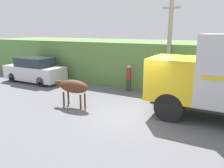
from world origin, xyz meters
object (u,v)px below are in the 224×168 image
object	(u,v)px
brown_cow	(73,87)
parked_suv	(35,70)
utility_pole	(169,45)
pedestrian_on_hill	(129,77)

from	to	relation	value
brown_cow	parked_suv	xyz separation A→B (m)	(-5.64, 2.88, -0.15)
parked_suv	utility_pole	world-z (taller)	utility_pole
pedestrian_on_hill	utility_pole	size ratio (longest dim) A/B	0.30
brown_cow	parked_suv	bearing A→B (deg)	139.00
brown_cow	pedestrian_on_hill	distance (m)	3.95
parked_suv	brown_cow	bearing A→B (deg)	-23.71
pedestrian_on_hill	utility_pole	bearing A→B (deg)	-176.71
pedestrian_on_hill	utility_pole	distance (m)	2.95
utility_pole	pedestrian_on_hill	bearing A→B (deg)	-170.21
parked_suv	utility_pole	xyz separation A→B (m)	(9.13, 1.25, 1.98)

